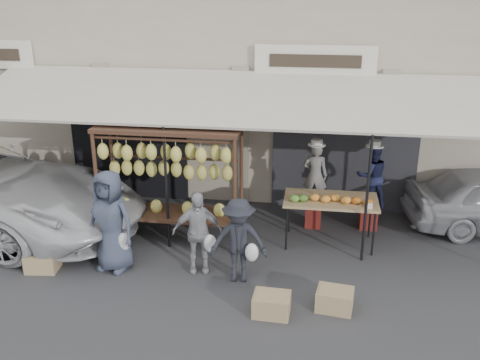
# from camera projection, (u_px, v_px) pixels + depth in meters

# --- Properties ---
(ground_plane) EXTENTS (90.00, 90.00, 0.00)m
(ground_plane) POSITION_uv_depth(u_px,v_px,m) (210.00, 283.00, 8.72)
(ground_plane) COLOR #2D2D30
(shophouse) EXTENTS (24.00, 6.15, 7.30)m
(shophouse) POSITION_uv_depth(u_px,v_px,m) (258.00, 22.00, 13.46)
(shophouse) COLOR #B7AB98
(shophouse) RESTS_ON ground_plane
(awning) EXTENTS (10.00, 2.35, 2.92)m
(awning) POSITION_uv_depth(u_px,v_px,m) (232.00, 99.00, 9.93)
(awning) COLOR beige
(awning) RESTS_ON ground_plane
(banana_rack) EXTENTS (2.60, 0.90, 2.24)m
(banana_rack) POSITION_uv_depth(u_px,v_px,m) (169.00, 163.00, 9.58)
(banana_rack) COLOR #4F3020
(banana_rack) RESTS_ON ground_plane
(produce_table) EXTENTS (1.70, 0.90, 1.04)m
(produce_table) POSITION_uv_depth(u_px,v_px,m) (331.00, 201.00, 9.71)
(produce_table) COLOR tan
(produce_table) RESTS_ON ground_plane
(vendor_left) EXTENTS (0.50, 0.35, 1.31)m
(vendor_left) POSITION_uv_depth(u_px,v_px,m) (315.00, 175.00, 10.38)
(vendor_left) COLOR slate
(vendor_left) RESTS_ON stool_left
(vendor_right) EXTENTS (0.70, 0.60, 1.26)m
(vendor_right) POSITION_uv_depth(u_px,v_px,m) (372.00, 176.00, 10.30)
(vendor_right) COLOR #1A1E3D
(vendor_right) RESTS_ON stool_right
(customer_left) EXTENTS (0.97, 0.75, 1.77)m
(customer_left) POSITION_uv_depth(u_px,v_px,m) (111.00, 221.00, 8.88)
(customer_left) COLOR #3A4156
(customer_left) RESTS_ON ground_plane
(customer_mid) EXTENTS (0.89, 0.53, 1.43)m
(customer_mid) POSITION_uv_depth(u_px,v_px,m) (197.00, 232.00, 8.88)
(customer_mid) COLOR #A1A1A5
(customer_mid) RESTS_ON ground_plane
(customer_right) EXTENTS (0.96, 0.60, 1.44)m
(customer_right) POSITION_uv_depth(u_px,v_px,m) (239.00, 241.00, 8.58)
(customer_right) COLOR #22232B
(customer_right) RESTS_ON ground_plane
(stool_left) EXTENTS (0.35, 0.35, 0.43)m
(stool_left) POSITION_uv_depth(u_px,v_px,m) (313.00, 216.00, 10.69)
(stool_left) COLOR maroon
(stool_left) RESTS_ON ground_plane
(stool_right) EXTENTS (0.38, 0.38, 0.47)m
(stool_right) POSITION_uv_depth(u_px,v_px,m) (368.00, 217.00, 10.60)
(stool_right) COLOR maroon
(stool_right) RESTS_ON ground_plane
(crate_near_a) EXTENTS (0.55, 0.43, 0.32)m
(crate_near_a) POSITION_uv_depth(u_px,v_px,m) (272.00, 305.00, 7.87)
(crate_near_a) COLOR tan
(crate_near_a) RESTS_ON ground_plane
(crate_near_b) EXTENTS (0.59, 0.48, 0.32)m
(crate_near_b) POSITION_uv_depth(u_px,v_px,m) (335.00, 300.00, 7.99)
(crate_near_b) COLOR tan
(crate_near_b) RESTS_ON ground_plane
(crate_far) EXTENTS (0.56, 0.45, 0.31)m
(crate_far) POSITION_uv_depth(u_px,v_px,m) (42.00, 262.00, 9.08)
(crate_far) COLOR tan
(crate_far) RESTS_ON ground_plane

